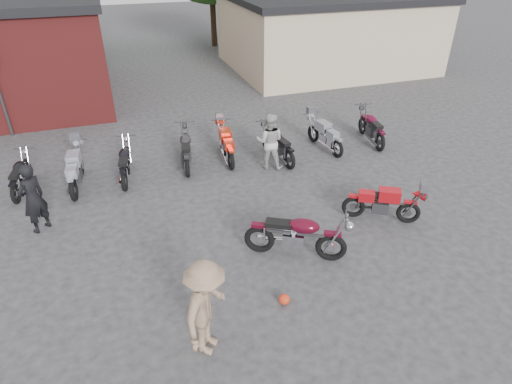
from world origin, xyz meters
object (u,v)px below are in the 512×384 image
object	(u,v)px
row_bike_6	(325,133)
vintage_motorcycle	(297,233)
row_bike_7	(372,126)
row_bike_0	(20,174)
row_bike_1	(75,168)
helmet	(284,299)
row_bike_2	(125,161)
person_light	(270,141)
person_tan	(207,309)
row_bike_4	(226,143)
sportbike	(384,202)
row_bike_5	(277,143)
row_bike_3	(186,147)

from	to	relation	value
row_bike_6	vintage_motorcycle	bearing A→B (deg)	139.23
vintage_motorcycle	row_bike_7	world-z (taller)	vintage_motorcycle
row_bike_0	row_bike_7	xyz separation A→B (m)	(11.21, -0.27, 0.07)
row_bike_1	helmet	bearing A→B (deg)	-142.49
vintage_motorcycle	row_bike_2	xyz separation A→B (m)	(-3.33, 5.03, -0.08)
person_light	row_bike_2	world-z (taller)	person_light
person_tan	row_bike_4	size ratio (longest dim) A/B	0.95
sportbike	row_bike_6	world-z (taller)	row_bike_6
row_bike_4	row_bike_0	bearing A→B (deg)	95.26
sportbike	row_bike_7	size ratio (longest dim) A/B	0.91
sportbike	row_bike_5	xyz separation A→B (m)	(-1.24, 4.13, 0.04)
row_bike_0	row_bike_5	bearing A→B (deg)	-86.36
helmet	row_bike_7	bearing A→B (deg)	46.99
row_bike_7	row_bike_3	bearing A→B (deg)	96.26
row_bike_1	row_bike_3	distance (m)	3.27
sportbike	row_bike_1	xyz separation A→B (m)	(-7.35, 4.36, 0.06)
row_bike_0	row_bike_6	distance (m)	9.39
person_light	row_bike_3	size ratio (longest dim) A/B	0.84
row_bike_5	row_bike_7	size ratio (longest dim) A/B	0.98
helmet	row_bike_0	size ratio (longest dim) A/B	0.13
person_light	row_bike_0	size ratio (longest dim) A/B	0.97
sportbike	row_bike_5	world-z (taller)	row_bike_5
person_tan	row_bike_0	distance (m)	8.01
row_bike_0	row_bike_3	world-z (taller)	row_bike_3
row_bike_1	row_bike_5	distance (m)	6.12
sportbike	person_tan	xyz separation A→B (m)	(-5.11, -2.45, 0.41)
row_bike_4	person_light	bearing A→B (deg)	-126.91
row_bike_5	row_bike_6	size ratio (longest dim) A/B	1.04
row_bike_1	row_bike_3	bearing A→B (deg)	-78.67
person_light	row_bike_0	bearing A→B (deg)	18.32
row_bike_5	row_bike_0	bearing A→B (deg)	78.71
helmet	row_bike_7	world-z (taller)	row_bike_7
vintage_motorcycle	row_bike_3	size ratio (longest dim) A/B	1.06
helmet	row_bike_6	xyz separation A→B (m)	(4.01, 6.25, 0.46)
person_light	row_bike_1	distance (m)	5.72
helmet	row_bike_7	xyz separation A→B (m)	(5.83, 6.25, 0.49)
person_tan	row_bike_4	world-z (taller)	person_tan
sportbike	person_light	xyz separation A→B (m)	(-1.68, 3.68, 0.34)
row_bike_0	row_bike_3	size ratio (longest dim) A/B	0.87
sportbike	person_tan	world-z (taller)	person_tan
row_bike_2	row_bike_6	bearing A→B (deg)	-81.70
sportbike	row_bike_0	bearing A→B (deg)	-177.00
row_bike_1	row_bike_6	xyz separation A→B (m)	(7.91, -0.01, -0.04)
row_bike_3	row_bike_2	bearing A→B (deg)	108.19
person_tan	row_bike_4	xyz separation A→B (m)	(2.31, 7.12, -0.37)
vintage_motorcycle	sportbike	distance (m)	2.72
row_bike_3	row_bike_4	xyz separation A→B (m)	(1.30, -0.01, -0.03)
row_bike_0	row_bike_6	size ratio (longest dim) A/B	0.94
row_bike_2	row_bike_5	distance (m)	4.74
vintage_motorcycle	person_light	size ratio (longest dim) A/B	1.26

